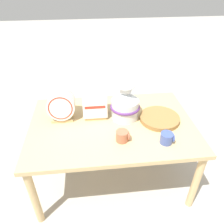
{
  "coord_description": "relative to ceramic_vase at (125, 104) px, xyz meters",
  "views": [
    {
      "loc": [
        -0.15,
        -1.39,
        1.68
      ],
      "look_at": [
        0.0,
        0.0,
        0.72
      ],
      "focal_mm": 35.0,
      "sensor_mm": 36.0,
      "label": 1
    }
  ],
  "objects": [
    {
      "name": "dish_rack_round_plates",
      "position": [
        -0.51,
        0.04,
        -0.02
      ],
      "size": [
        0.22,
        0.17,
        0.24
      ],
      "color": "tan",
      "rests_on": "display_table"
    },
    {
      "name": "display_table",
      "position": [
        -0.11,
        -0.07,
        -0.19
      ],
      "size": [
        1.31,
        0.88,
        0.61
      ],
      "color": "tan",
      "rests_on": "ground_plane"
    },
    {
      "name": "ceramic_vase",
      "position": [
        0.0,
        0.0,
        0.0
      ],
      "size": [
        0.24,
        0.24,
        0.3
      ],
      "color": "silver",
      "rests_on": "display_table"
    },
    {
      "name": "wicker_charger_stack",
      "position": [
        0.28,
        -0.07,
        -0.11
      ],
      "size": [
        0.32,
        0.32,
        0.04
      ],
      "color": "olive",
      "rests_on": "display_table"
    },
    {
      "name": "ground_plane",
      "position": [
        -0.11,
        -0.07,
        -0.74
      ],
      "size": [
        14.0,
        14.0,
        0.0
      ],
      "primitive_type": "plane",
      "color": "#B2ADA3"
    },
    {
      "name": "mug_terracotta_glaze",
      "position": [
        -0.06,
        -0.28,
        -0.09
      ],
      "size": [
        0.1,
        0.09,
        0.08
      ],
      "color": "#B76647",
      "rests_on": "display_table"
    },
    {
      "name": "mug_cobalt_glaze",
      "position": [
        0.25,
        -0.34,
        -0.09
      ],
      "size": [
        0.1,
        0.09,
        0.08
      ],
      "color": "#42569E",
      "rests_on": "display_table"
    },
    {
      "name": "dish_rack_square_plates",
      "position": [
        -0.24,
        0.06,
        -0.04
      ],
      "size": [
        0.19,
        0.17,
        0.22
      ],
      "color": "tan",
      "rests_on": "display_table"
    }
  ]
}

